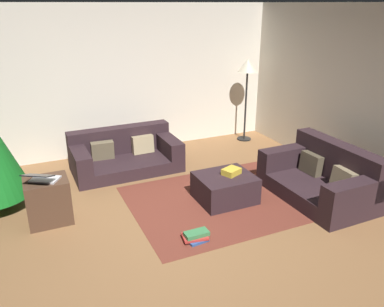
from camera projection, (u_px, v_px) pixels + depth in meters
name	position (u px, v px, depth m)	size (l,w,h in m)	color
ground_plane	(178.00, 236.00, 4.62)	(6.40, 6.40, 0.00)	brown
rear_partition	(109.00, 81.00, 6.81)	(6.40, 0.12, 2.60)	silver
couch_left	(124.00, 154.00, 6.43)	(1.72, 0.96, 0.65)	#2D1E23
couch_right	(323.00, 178.00, 5.47)	(0.96, 1.59, 0.76)	#2D1E23
ottoman	(225.00, 188.00, 5.40)	(0.77, 0.66, 0.37)	#2D1E23
gift_box	(231.00, 171.00, 5.36)	(0.24, 0.18, 0.08)	gold
tv_remote	(228.00, 172.00, 5.42)	(0.05, 0.16, 0.02)	black
side_table	(48.00, 201.00, 4.83)	(0.52, 0.44, 0.57)	#4C3323
laptop	(42.00, 178.00, 4.66)	(0.47, 0.48, 0.17)	silver
book_stack	(196.00, 236.00, 4.52)	(0.32, 0.25, 0.11)	#2D5193
corner_lamp	(247.00, 72.00, 7.39)	(0.36, 0.36, 1.60)	black
area_rug	(224.00, 199.00, 5.46)	(2.60, 2.00, 0.01)	brown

